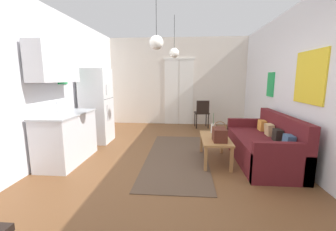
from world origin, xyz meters
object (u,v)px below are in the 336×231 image
object	(u,v)px
pendant_lamp_far	(174,53)
pendant_lamp_near	(156,43)
coffee_table	(215,141)
accent_chair	(202,112)
couch	(265,146)
handbag	(219,134)
bamboo_vase	(213,128)
refrigerator	(97,106)

from	to	relation	value
pendant_lamp_far	pendant_lamp_near	bearing A→B (deg)	-100.50
coffee_table	pendant_lamp_far	distance (m)	2.02
coffee_table	accent_chair	xyz separation A→B (m)	(-0.04, 2.75, 0.10)
couch	handbag	xyz separation A→B (m)	(-0.88, -0.27, 0.28)
pendant_lamp_near	pendant_lamp_far	distance (m)	1.21
pendant_lamp_far	bamboo_vase	bearing A→B (deg)	-31.61
refrigerator	couch	bearing A→B (deg)	-16.07
bamboo_vase	pendant_lamp_near	xyz separation A→B (m)	(-1.02, -0.70, 1.53)
couch	coffee_table	bearing A→B (deg)	-177.18
refrigerator	coffee_table	bearing A→B (deg)	-22.03
handbag	pendant_lamp_near	world-z (taller)	pendant_lamp_near
bamboo_vase	pendant_lamp_far	world-z (taller)	pendant_lamp_far
coffee_table	pendant_lamp_far	size ratio (longest dim) A/B	1.18
couch	accent_chair	size ratio (longest dim) A/B	2.24
pendant_lamp_far	couch	bearing A→B (deg)	-25.00
coffee_table	pendant_lamp_near	size ratio (longest dim) A/B	1.21
refrigerator	pendant_lamp_near	bearing A→B (deg)	-41.20
coffee_table	handbag	world-z (taller)	handbag
coffee_table	refrigerator	distance (m)	2.89
handbag	refrigerator	distance (m)	2.99
couch	pendant_lamp_far	world-z (taller)	pendant_lamp_far
couch	coffee_table	world-z (taller)	couch
bamboo_vase	handbag	xyz separation A→B (m)	(0.03, -0.58, 0.03)
refrigerator	pendant_lamp_far	bearing A→B (deg)	-6.98
refrigerator	handbag	bearing A→B (deg)	-25.82
couch	pendant_lamp_near	xyz separation A→B (m)	(-1.93, -0.40, 1.78)
pendant_lamp_near	couch	bearing A→B (deg)	11.57
bamboo_vase	handbag	world-z (taller)	bamboo_vase
accent_chair	pendant_lamp_far	size ratio (longest dim) A/B	0.99
coffee_table	handbag	bearing A→B (deg)	-80.66
handbag	couch	bearing A→B (deg)	17.30
couch	bamboo_vase	bearing A→B (deg)	161.49
handbag	refrigerator	world-z (taller)	refrigerator
coffee_table	pendant_lamp_near	bearing A→B (deg)	-161.03
refrigerator	accent_chair	size ratio (longest dim) A/B	2.03
couch	handbag	distance (m)	0.96
couch	refrigerator	xyz separation A→B (m)	(-3.55, 1.02, 0.58)
bamboo_vase	pendant_lamp_near	world-z (taller)	pendant_lamp_near
pendant_lamp_far	coffee_table	bearing A→B (deg)	-46.55
coffee_table	couch	bearing A→B (deg)	2.82
accent_chair	pendant_lamp_near	bearing A→B (deg)	66.46
couch	bamboo_vase	world-z (taller)	couch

